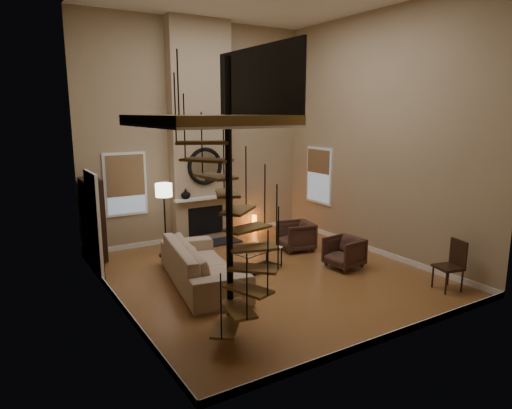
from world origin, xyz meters
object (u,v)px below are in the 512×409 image
accent_lamp (254,223)px  armchair_far (346,252)px  hutch (93,219)px  coffee_table (257,257)px  side_chair (452,263)px  sofa (202,264)px  floor_lamp (164,196)px  armchair_near (299,236)px

accent_lamp → armchair_far: bearing=-87.5°
hutch → coffee_table: size_ratio=1.49×
armchair_far → side_chair: bearing=18.2°
sofa → armchair_far: bearing=-95.2°
floor_lamp → side_chair: 6.17m
side_chair → floor_lamp: bearing=129.1°
armchair_far → floor_lamp: bearing=-138.1°
accent_lamp → hutch: bearing=-176.9°
armchair_near → accent_lamp: (-0.06, 1.98, -0.10)m
hutch → coffee_table: hutch is taller
sofa → accent_lamp: sofa is taller
accent_lamp → side_chair: side_chair is taller
coffee_table → floor_lamp: 2.58m
hutch → accent_lamp: hutch is taller
hutch → sofa: (1.46, -2.52, -0.55)m
armchair_near → floor_lamp: 3.34m
armchair_near → floor_lamp: floor_lamp is taller
armchair_far → side_chair: (0.84, -1.95, 0.17)m
accent_lamp → side_chair: 5.58m
armchair_far → coffee_table: armchair_far is taller
coffee_table → floor_lamp: floor_lamp is taller
armchair_far → coffee_table: size_ratio=0.58×
armchair_far → floor_lamp: 4.23m
hutch → armchair_far: bearing=-36.4°
armchair_near → hutch: bearing=-99.7°
hutch → armchair_far: 5.60m
floor_lamp → accent_lamp: size_ratio=3.73×
hutch → side_chair: size_ratio=1.91×
hutch → armchair_near: hutch is taller
hutch → side_chair: bearing=-44.6°
hutch → armchair_near: 4.76m
accent_lamp → side_chair: size_ratio=0.48×
sofa → accent_lamp: 3.98m
hutch → armchair_far: hutch is taller
armchair_near → floor_lamp: size_ratio=0.45×
armchair_far → side_chair: 2.13m
hutch → accent_lamp: bearing=3.1°
floor_lamp → armchair_near: bearing=-23.0°
coffee_table → accent_lamp: 3.07m
accent_lamp → side_chair: (1.00, -5.48, 0.28)m
armchair_far → side_chair: side_chair is taller
sofa → armchair_far: size_ratio=3.98×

